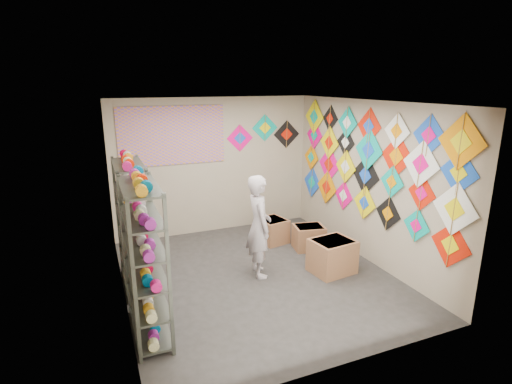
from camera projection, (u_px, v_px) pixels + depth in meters
name	position (u px, v px, depth m)	size (l,w,h in m)	color
ground	(257.00, 276.00, 6.33)	(4.50, 4.50, 0.00)	#2F2C29
room_walls	(258.00, 175.00, 5.89)	(4.50, 4.50, 4.50)	tan
shelf_rack_front	(145.00, 261.00, 4.67)	(0.40, 1.10, 1.90)	#4C5147
shelf_rack_back	(133.00, 226.00, 5.82)	(0.40, 1.10, 1.90)	#4C5147
string_spools	(138.00, 235.00, 5.22)	(0.12, 2.36, 0.12)	#E2157B
kite_wall_display	(368.00, 165.00, 6.60)	(0.06, 4.26, 2.05)	red
back_wall_kites	(265.00, 133.00, 8.21)	(1.63, 0.02, 0.74)	#FF0482
poster	(173.00, 136.00, 7.49)	(2.00, 0.01, 1.10)	#8255B8
shopkeeper	(259.00, 226.00, 6.19)	(0.45, 0.63, 1.63)	beige
carton_a	(332.00, 256.00, 6.41)	(0.65, 0.54, 0.54)	#986442
carton_b	(309.00, 237.00, 7.33)	(0.54, 0.44, 0.44)	#986442
carton_c	(272.00, 230.00, 7.64)	(0.48, 0.52, 0.46)	#986442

